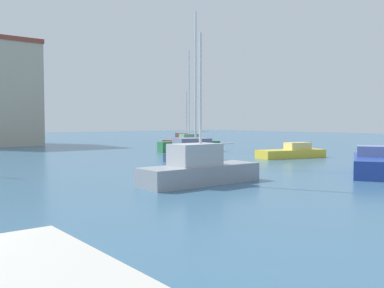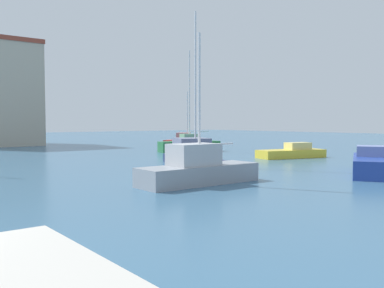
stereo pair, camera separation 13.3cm
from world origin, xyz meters
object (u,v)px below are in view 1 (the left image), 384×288
Objects in this scene: motorboat_yellow_distant_north at (292,152)px; sailboat_green_far_right at (189,145)px; sailboat_navy_outer_mooring at (194,156)px; sailboat_grey_inner_mooring at (199,169)px; motorboat_blue_center_channel at (375,164)px; sailboat_red_near_pier at (186,141)px.

sailboat_green_far_right is (-2.18, 9.99, 0.24)m from motorboat_yellow_distant_north.
sailboat_navy_outer_mooring is 12.51m from sailboat_green_far_right.
sailboat_green_far_right is at bearing 102.29° from motorboat_yellow_distant_north.
sailboat_grey_inner_mooring is at bearing -126.94° from sailboat_green_far_right.
sailboat_grey_inner_mooring reaches higher than motorboat_blue_center_channel.
motorboat_yellow_distant_north is (14.30, 6.14, -0.27)m from sailboat_grey_inner_mooring.
sailboat_red_near_pier is at bearing 53.34° from sailboat_grey_inner_mooring.
sailboat_navy_outer_mooring reaches higher than motorboat_blue_center_channel.
sailboat_navy_outer_mooring is at bearing 117.50° from motorboat_blue_center_channel.
sailboat_green_far_right is (-6.51, -8.92, 0.15)m from sailboat_red_near_pier.
sailboat_navy_outer_mooring is 1.68× the size of motorboat_yellow_distant_north.
sailboat_grey_inner_mooring is 1.18× the size of motorboat_yellow_distant_north.
motorboat_yellow_distant_north is 10.44m from motorboat_blue_center_channel.
sailboat_red_near_pier reaches higher than motorboat_blue_center_channel.
sailboat_green_far_right is (7.48, 10.03, 0.03)m from sailboat_navy_outer_mooring.
sailboat_red_near_pier is 29.60m from motorboat_blue_center_channel.
sailboat_navy_outer_mooring is at bearing -179.75° from motorboat_yellow_distant_north.
sailboat_red_near_pier is (4.33, 18.91, 0.09)m from motorboat_yellow_distant_north.
motorboat_blue_center_channel is (4.78, -9.19, -0.06)m from sailboat_navy_outer_mooring.
sailboat_grey_inner_mooring is 15.57m from motorboat_yellow_distant_north.
sailboat_green_far_right is 19.41m from motorboat_blue_center_channel.
sailboat_grey_inner_mooring reaches higher than sailboat_red_near_pier.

